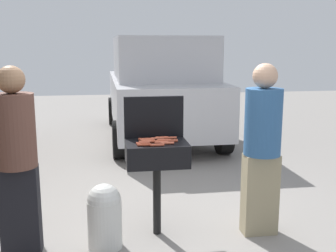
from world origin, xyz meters
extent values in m
plane|color=gray|center=(0.00, 0.00, 0.00)|extent=(24.00, 24.00, 0.00)
cylinder|color=black|center=(0.00, -0.03, 0.36)|extent=(0.08, 0.08, 0.72)
cube|color=black|center=(0.00, -0.03, 0.83)|extent=(0.60, 0.44, 0.22)
cube|color=black|center=(0.00, 0.19, 1.15)|extent=(0.60, 0.05, 0.42)
cylinder|color=#C6593D|center=(-0.11, -0.05, 0.96)|extent=(0.13, 0.03, 0.03)
cylinder|color=#C6593D|center=(0.04, -0.11, 0.96)|extent=(0.13, 0.03, 0.03)
cylinder|color=#AD4228|center=(-0.13, -0.17, 0.96)|extent=(0.13, 0.03, 0.03)
cylinder|color=#AD4228|center=(-0.08, -0.02, 0.96)|extent=(0.13, 0.03, 0.03)
cylinder|color=#B74C33|center=(-0.01, -0.20, 0.96)|extent=(0.13, 0.03, 0.03)
cylinder|color=#C6593D|center=(0.07, -0.02, 0.96)|extent=(0.13, 0.03, 0.03)
cylinder|color=#AD4228|center=(0.01, -0.05, 0.96)|extent=(0.13, 0.03, 0.03)
cylinder|color=#B74C33|center=(0.15, 0.08, 0.96)|extent=(0.13, 0.03, 0.03)
cylinder|color=#C6593D|center=(0.09, -0.14, 0.96)|extent=(0.13, 0.03, 0.03)
cylinder|color=#C6593D|center=(-0.09, 0.03, 0.96)|extent=(0.13, 0.03, 0.03)
cylinder|color=#B74C33|center=(-0.14, -0.11, 0.96)|extent=(0.13, 0.03, 0.03)
cylinder|color=#C6593D|center=(0.02, 0.07, 0.96)|extent=(0.13, 0.03, 0.03)
cylinder|color=#B74C33|center=(0.14, -0.05, 0.96)|extent=(0.13, 0.04, 0.03)
cylinder|color=#B74C33|center=(0.07, 0.10, 0.96)|extent=(0.13, 0.03, 0.03)
cylinder|color=#AD4228|center=(-0.10, 0.06, 0.96)|extent=(0.13, 0.03, 0.03)
cylinder|color=silver|center=(-0.52, -0.25, 0.23)|extent=(0.32, 0.32, 0.46)
sphere|color=silver|center=(-0.52, -0.25, 0.46)|extent=(0.31, 0.31, 0.31)
cube|color=black|center=(-1.26, -0.24, 0.41)|extent=(0.34, 0.19, 0.82)
cylinder|color=brown|center=(-1.26, -0.24, 1.14)|extent=(0.36, 0.36, 0.65)
sphere|color=#936B4C|center=(-1.26, -0.24, 1.58)|extent=(0.24, 0.24, 0.24)
cube|color=gray|center=(1.02, -0.18, 0.41)|extent=(0.34, 0.19, 0.82)
cylinder|color=#2D598C|center=(1.02, -0.18, 1.14)|extent=(0.36, 0.36, 0.65)
sphere|color=tan|center=(1.02, -0.18, 1.58)|extent=(0.24, 0.24, 0.24)
cube|color=#B7B7BC|center=(0.62, 4.43, 0.77)|extent=(1.94, 4.42, 0.90)
cube|color=#B7B7BC|center=(0.63, 4.23, 1.62)|extent=(1.78, 2.61, 0.80)
cylinder|color=black|center=(1.54, 2.89, 0.32)|extent=(0.23, 0.64, 0.64)
cylinder|color=black|center=(-0.27, 2.88, 0.32)|extent=(0.23, 0.64, 0.64)
cylinder|color=black|center=(1.51, 5.97, 0.32)|extent=(0.23, 0.64, 0.64)
cylinder|color=black|center=(-0.29, 5.96, 0.32)|extent=(0.23, 0.64, 0.64)
camera|label=1|loc=(-0.48, -3.91, 1.87)|focal=44.32mm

